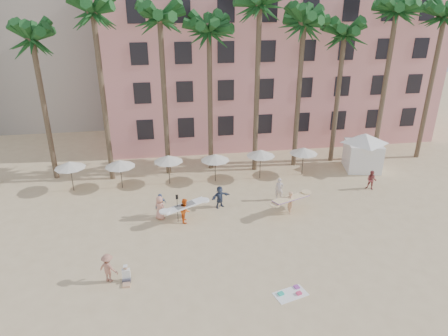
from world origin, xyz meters
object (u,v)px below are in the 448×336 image
cabana (364,148)px  pink_hotel (268,63)px  carrier_white (185,209)px  carrier_yellow (291,201)px

cabana → pink_hotel: bearing=114.6°
cabana → carrier_white: (-17.05, -6.98, -1.10)m
carrier_white → cabana: bearing=22.3°
pink_hotel → carrier_white: (-11.09, -19.99, -7.03)m
cabana → carrier_yellow: bearing=-142.6°
pink_hotel → carrier_white: 23.92m
carrier_yellow → pink_hotel: bearing=80.8°
carrier_yellow → carrier_white: (-7.84, 0.07, -0.05)m
carrier_yellow → cabana: bearing=37.4°
carrier_yellow → carrier_white: size_ratio=1.01×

